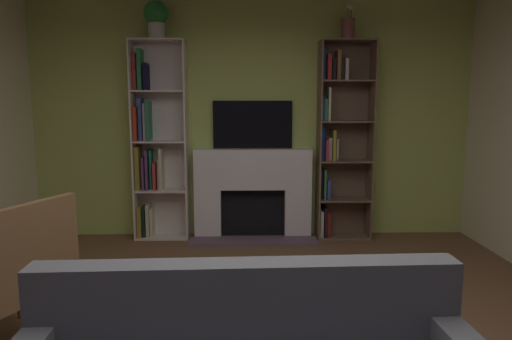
{
  "coord_description": "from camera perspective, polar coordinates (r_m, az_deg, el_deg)",
  "views": [
    {
      "loc": [
        -0.08,
        -2.51,
        1.58
      ],
      "look_at": [
        0.0,
        1.17,
        1.04
      ],
      "focal_mm": 32.29,
      "sensor_mm": 36.0,
      "label": 1
    }
  ],
  "objects": [
    {
      "name": "bookshelf_right",
      "position": [
        5.43,
        10.11,
        3.77
      ],
      "size": [
        0.62,
        0.31,
        2.27
      ],
      "color": "brown",
      "rests_on": "ground_plane"
    },
    {
      "name": "coffee_table",
      "position": [
        2.8,
        -0.99,
        -17.97
      ],
      "size": [
        0.97,
        0.53,
        0.39
      ],
      "color": "brown",
      "rests_on": "ground_plane"
    },
    {
      "name": "wall_back_accent",
      "position": [
        5.45,
        -0.43,
        6.49
      ],
      "size": [
        5.22,
        0.06,
        2.8
      ],
      "primitive_type": "cube",
      "color": "#B0C25E",
      "rests_on": "ground_plane"
    },
    {
      "name": "fireplace",
      "position": [
        5.41,
        -0.4,
        -2.61
      ],
      "size": [
        1.46,
        0.52,
        1.04
      ],
      "color": "white",
      "rests_on": "ground_plane"
    },
    {
      "name": "vase_with_flowers",
      "position": [
        5.45,
        11.34,
        16.86
      ],
      "size": [
        0.15,
        0.15,
        0.37
      ],
      "color": "brown",
      "rests_on": "bookshelf_right"
    },
    {
      "name": "tv",
      "position": [
        5.4,
        -0.42,
        5.67
      ],
      "size": [
        0.92,
        0.06,
        0.55
      ],
      "primitive_type": "cube",
      "color": "black",
      "rests_on": "fireplace"
    },
    {
      "name": "armchair",
      "position": [
        3.35,
        -27.87,
        -11.41
      ],
      "size": [
        0.81,
        0.87,
        0.98
      ],
      "color": "brown",
      "rests_on": "ground_plane"
    },
    {
      "name": "bookshelf_left",
      "position": [
        5.45,
        -12.49,
        2.97
      ],
      "size": [
        0.62,
        0.28,
        2.27
      ],
      "color": "silver",
      "rests_on": "ground_plane"
    },
    {
      "name": "potted_plant",
      "position": [
        5.44,
        -12.26,
        18.01
      ],
      "size": [
        0.27,
        0.27,
        0.41
      ],
      "color": "silver",
      "rests_on": "bookshelf_left"
    }
  ]
}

